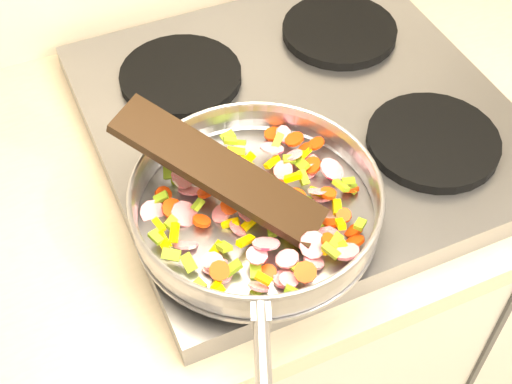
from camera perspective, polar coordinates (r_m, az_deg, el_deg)
name	(u,v)px	position (r m, az deg, el deg)	size (l,w,h in m)	color
cooktop	(301,121)	(1.09, 3.58, 5.71)	(0.60, 0.60, 0.04)	#939399
grate_fl	(254,203)	(0.94, -0.19, -0.88)	(0.19, 0.19, 0.02)	black
grate_fr	(433,141)	(1.05, 13.98, 3.97)	(0.19, 0.19, 0.02)	black
grate_bl	(181,76)	(1.13, -6.05, 9.22)	(0.19, 0.19, 0.02)	black
grate_br	(339,31)	(1.22, 6.69, 12.69)	(0.19, 0.19, 0.02)	black
saute_pan	(256,203)	(0.89, 0.00, -0.88)	(0.36, 0.50, 0.06)	#9E9EA5
vegetable_heap	(263,208)	(0.90, 0.56, -1.28)	(0.28, 0.28, 0.05)	#E53A09
wooden_spatula	(219,171)	(0.88, -2.99, 1.69)	(0.28, 0.06, 0.01)	black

